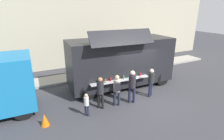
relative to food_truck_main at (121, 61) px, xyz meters
name	(u,v)px	position (x,y,z in m)	size (l,w,h in m)	color
ground_plane	(147,98)	(0.44, -2.21, -1.65)	(60.00, 60.00, 0.00)	#38383D
curb_strip	(50,81)	(-4.00, 2.62, -1.57)	(28.00, 1.60, 0.15)	#9E998E
building_behind	(50,19)	(-3.00, 6.52, 2.28)	(32.00, 2.40, 7.84)	#B2AB91
food_truck_main	(121,61)	(0.00, 0.00, 0.00)	(6.50, 3.09, 3.70)	black
traffic_cone_orange	(45,120)	(-4.90, -2.22, -1.37)	(0.36, 0.36, 0.55)	orange
trash_bin	(152,61)	(4.34, 2.32, -1.16)	(0.60, 0.60, 0.98)	#2D5E38
customer_front_ordering	(132,84)	(-0.56, -2.20, -0.58)	(0.36, 0.36, 1.78)	#1E223A
customer_mid_with_backpack	(117,88)	(-1.41, -2.15, -0.63)	(0.43, 0.54, 1.65)	#1F2335
customer_rear_waiting	(100,90)	(-2.24, -1.99, -0.66)	(0.34, 0.34, 1.65)	black
customer_extra_browsing	(151,80)	(0.77, -2.06, -0.67)	(0.33, 0.33, 1.63)	#1E233A
child_near_queue	(86,103)	(-3.07, -2.32, -0.97)	(0.23, 0.23, 1.12)	#1F2438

